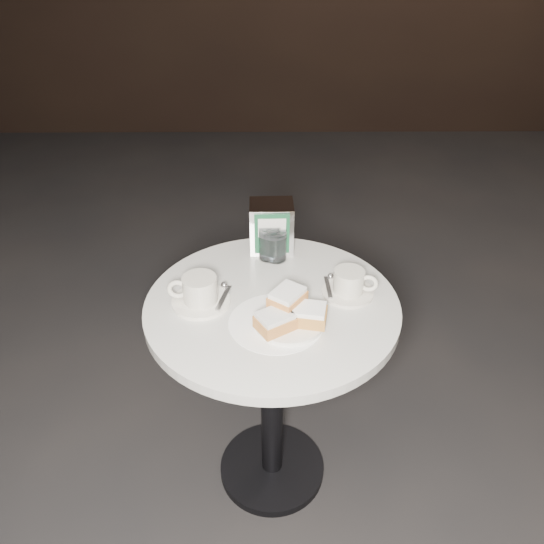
{
  "coord_description": "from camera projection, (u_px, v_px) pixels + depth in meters",
  "views": [
    {
      "loc": [
        -0.01,
        -1.16,
        1.63
      ],
      "look_at": [
        0.0,
        0.02,
        0.83
      ],
      "focal_mm": 35.0,
      "sensor_mm": 36.0,
      "label": 1
    }
  ],
  "objects": [
    {
      "name": "napkin_dispenser",
      "position": [
        271.0,
        226.0,
        1.64
      ],
      "size": [
        0.14,
        0.12,
        0.16
      ],
      "rotation": [
        0.0,
        0.0,
        0.02
      ],
      "color": "silver",
      "rests_on": "cafe_table"
    },
    {
      "name": "ground",
      "position": [
        272.0,
        470.0,
        1.87
      ],
      "size": [
        7.0,
        7.0,
        0.0
      ],
      "primitive_type": "plane",
      "color": "black",
      "rests_on": "ground"
    },
    {
      "name": "sugar_spill",
      "position": [
        276.0,
        322.0,
        1.38
      ],
      "size": [
        0.29,
        0.29,
        0.0
      ],
      "primitive_type": "cylinder",
      "rotation": [
        0.0,
        0.0,
        0.18
      ],
      "color": "white",
      "rests_on": "cafe_table"
    },
    {
      "name": "water_glass_right",
      "position": [
        276.0,
        245.0,
        1.61
      ],
      "size": [
        0.06,
        0.06,
        0.1
      ],
      "rotation": [
        0.0,
        0.0,
        -0.01
      ],
      "color": "white",
      "rests_on": "cafe_table"
    },
    {
      "name": "coffee_cup_right",
      "position": [
        349.0,
        284.0,
        1.47
      ],
      "size": [
        0.17,
        0.17,
        0.08
      ],
      "rotation": [
        0.0,
        0.0,
        -0.22
      ],
      "color": "silver",
      "rests_on": "cafe_table"
    },
    {
      "name": "beignet_plate",
      "position": [
        290.0,
        315.0,
        1.35
      ],
      "size": [
        0.22,
        0.22,
        0.09
      ],
      "rotation": [
        0.0,
        0.0,
        0.25
      ],
      "color": "white",
      "rests_on": "cafe_table"
    },
    {
      "name": "cafe_table",
      "position": [
        272.0,
        355.0,
        1.56
      ],
      "size": [
        0.7,
        0.7,
        0.74
      ],
      "color": "black",
      "rests_on": "ground"
    },
    {
      "name": "coffee_cup_left",
      "position": [
        200.0,
        292.0,
        1.43
      ],
      "size": [
        0.17,
        0.16,
        0.08
      ],
      "rotation": [
        0.0,
        0.0,
        0.03
      ],
      "color": "white",
      "rests_on": "cafe_table"
    },
    {
      "name": "water_glass_left",
      "position": [
        270.0,
        243.0,
        1.61
      ],
      "size": [
        0.07,
        0.07,
        0.11
      ],
      "rotation": [
        0.0,
        0.0,
        0.02
      ],
      "color": "white",
      "rests_on": "cafe_table"
    }
  ]
}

